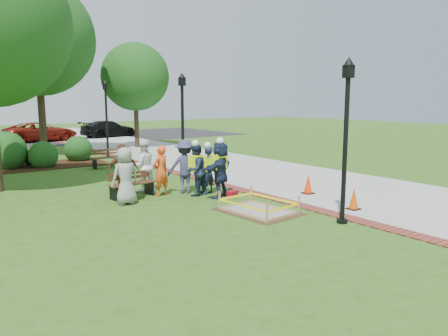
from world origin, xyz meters
TOP-DOWN VIEW (x-y plane):
  - ground at (0.00, 0.00)m, footprint 100.00×100.00m
  - sidewalk at (5.00, 10.00)m, footprint 6.00×60.00m
  - brick_edging at (1.75, 10.00)m, footprint 0.50×60.00m
  - mulch_bed at (-3.00, 12.00)m, footprint 7.00×3.00m
  - parking_lot at (0.00, 27.00)m, footprint 36.00×12.00m
  - wet_concrete_pad at (0.23, -0.82)m, footprint 1.89×2.44m
  - bench_near at (-1.90, 3.09)m, footprint 1.56×0.66m
  - bench_far at (-0.05, 9.58)m, footprint 1.66×0.68m
  - cone_front at (2.63, -2.32)m, footprint 0.34×0.34m
  - cone_back at (3.17, -0.03)m, footprint 0.36×0.36m
  - cone_far at (3.07, 10.43)m, footprint 0.35×0.35m
  - toolbox at (0.82, 1.17)m, footprint 0.45×0.34m
  - lamp_near at (1.25, -3.00)m, footprint 0.28×0.28m
  - lamp_mid at (1.25, 5.00)m, footprint 0.28×0.28m
  - lamp_far at (1.25, 13.00)m, footprint 0.28×0.28m
  - tree_back at (-1.29, 16.26)m, footprint 6.36×6.36m
  - tree_right at (4.92, 17.04)m, footprint 4.47×4.47m
  - shrub_b at (-4.02, 12.15)m, footprint 1.89×1.89m
  - shrub_c at (-2.55, 11.49)m, footprint 1.36×1.36m
  - shrub_d at (-0.47, 12.75)m, footprint 1.43×1.43m
  - shrub_e at (-2.76, 12.68)m, footprint 0.90×0.90m
  - casual_person_a at (-2.44, 2.33)m, footprint 0.59×0.40m
  - casual_person_b at (-0.97, 2.76)m, footprint 0.61×0.48m
  - casual_person_c at (-1.17, 3.68)m, footprint 0.62×0.43m
  - casual_person_d at (-2.14, 3.17)m, footprint 0.63×0.46m
  - casual_person_e at (-0.10, 2.65)m, footprint 0.70×0.61m
  - hivis_worker_a at (0.45, 1.36)m, footprint 0.70×0.60m
  - hivis_worker_b at (0.42, 2.04)m, footprint 0.60×0.47m
  - hivis_worker_c at (-0.03, 2.10)m, footprint 0.65×0.55m
  - parked_car_c at (0.78, 25.19)m, footprint 2.42×5.04m
  - parked_car_d at (6.51, 25.96)m, footprint 2.83×4.97m

SIDE VIEW (x-z plane):
  - ground at x=0.00m, z-range 0.00..0.00m
  - shrub_b at x=-4.02m, z-range -0.94..0.94m
  - shrub_c at x=-2.55m, z-range -0.68..0.68m
  - shrub_d at x=-0.47m, z-range -0.72..0.72m
  - shrub_e at x=-2.76m, z-range -0.45..0.45m
  - parked_car_c at x=0.78m, z-range -0.80..0.80m
  - parked_car_d at x=6.51m, z-range -0.76..0.76m
  - parking_lot at x=0.00m, z-range 0.00..0.01m
  - sidewalk at x=5.00m, z-range 0.00..0.02m
  - brick_edging at x=1.75m, z-range 0.00..0.03m
  - mulch_bed at x=-3.00m, z-range -0.01..0.04m
  - toolbox at x=0.82m, z-range 0.00..0.20m
  - wet_concrete_pad at x=0.23m, z-range -0.04..0.51m
  - bench_near at x=-1.90m, z-range -0.15..0.67m
  - bench_far at x=-0.05m, z-range -0.16..0.72m
  - cone_front at x=2.63m, z-range -0.01..0.66m
  - cone_far at x=3.07m, z-range -0.01..0.68m
  - cone_back at x=3.17m, z-range -0.01..0.69m
  - casual_person_b at x=-0.97m, z-range 0.00..1.69m
  - casual_person_a at x=-2.44m, z-range 0.00..1.77m
  - hivis_worker_b at x=0.42m, z-range 0.00..1.79m
  - casual_person_d at x=-2.14m, z-range 0.00..1.79m
  - casual_person_c at x=-1.17m, z-range 0.00..1.83m
  - casual_person_e at x=-0.10m, z-range 0.00..1.85m
  - hivis_worker_c at x=-0.03m, z-range -0.01..1.88m
  - hivis_worker_a at x=0.45m, z-range -0.01..1.99m
  - lamp_near at x=1.25m, z-range 0.35..4.61m
  - lamp_mid at x=1.25m, z-range 0.35..4.61m
  - lamp_far at x=1.25m, z-range 0.35..4.61m
  - tree_right at x=4.92m, z-range 1.21..8.11m
  - tree_back at x=-1.29m, z-range 1.68..11.43m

